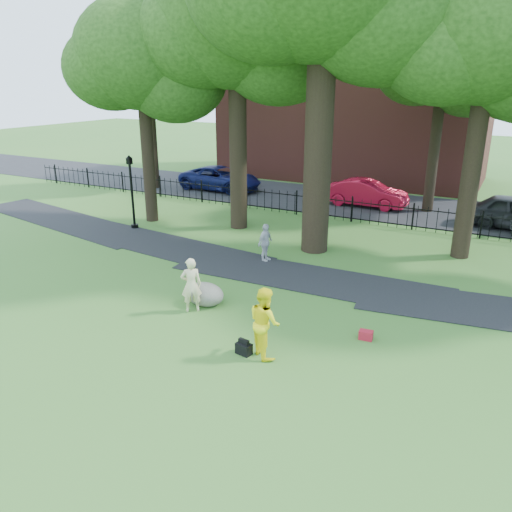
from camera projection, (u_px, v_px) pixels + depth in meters
The scene contains 15 objects.
ground at pixel (228, 316), 15.14m from camera, with size 120.00×120.00×0.00m, color #366A25.
footpath at pixel (308, 279), 17.95m from camera, with size 36.00×2.60×0.03m, color black.
street at pixel (373, 205), 28.46m from camera, with size 80.00×7.00×0.02m, color black.
iron_fence at pixel (352, 210), 24.93m from camera, with size 44.00×0.04×1.20m.
brick_building at pixel (354, 91), 34.88m from camera, with size 18.00×8.00×12.00m, color brown.
tree_row at pixel (348, 41), 19.18m from camera, with size 26.82×7.96×12.42m.
woman at pixel (191, 285), 15.17m from camera, with size 0.63×0.42×1.73m, color beige.
man at pixel (265, 322), 12.70m from camera, with size 0.91×0.71×1.88m, color yellow.
pedestrian at pixel (265, 243), 19.44m from camera, with size 0.89×0.37×1.52m, color #B8B8BD.
boulder at pixel (205, 293), 15.85m from camera, with size 1.28×0.96×0.75m, color slate.
lamppost at pixel (132, 193), 23.44m from camera, with size 0.35×0.35×3.49m.
backpack at pixel (244, 349), 12.98m from camera, with size 0.40×0.25×0.30m, color black.
red_bag at pixel (366, 335), 13.72m from camera, with size 0.37×0.24×0.26m, color maroon.
red_sedan at pixel (366, 193), 27.92m from camera, with size 1.58×4.53×1.49m, color #AA0D26.
navy_van at pixel (220, 178), 32.09m from camera, with size 2.48×5.38×1.49m, color #0E1447.
Camera 1 is at (7.15, -11.67, 6.78)m, focal length 35.00 mm.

